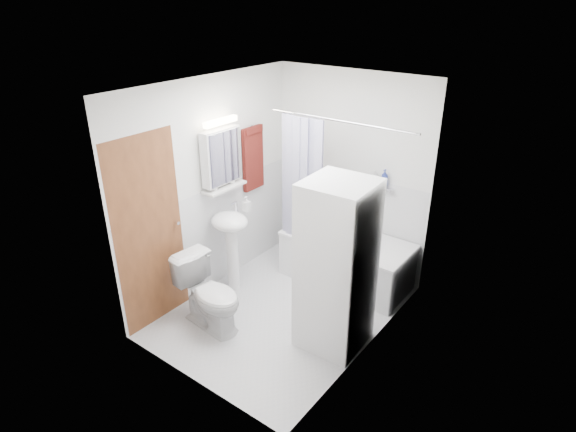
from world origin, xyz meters
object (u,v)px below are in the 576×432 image
Objects in this scene: bathtub at (346,258)px; sink at (231,234)px; washer_dryer at (336,267)px; toilet at (210,295)px.

sink is at bearing -137.24° from bathtub.
washer_dryer is at bearing -4.06° from sink.
bathtub is 1.70m from toilet.
bathtub is 1.22m from washer_dryer.
washer_dryer reaches higher than bathtub.
toilet is at bearing -64.94° from sink.
bathtub is at bearing 111.88° from washer_dryer.
toilet is at bearing -113.45° from bathtub.
washer_dryer is 1.34m from toilet.
washer_dryer is (0.45, -1.01, 0.53)m from bathtub.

